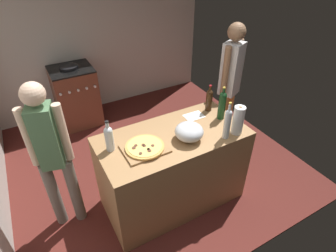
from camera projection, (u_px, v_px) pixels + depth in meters
ground_plane at (137, 155)px, 3.85m from camera, size 3.84×3.72×0.02m
kitchen_wall_rear at (89, 31)px, 4.24m from camera, size 3.84×0.10×2.60m
counter at (173, 169)px, 2.95m from camera, size 1.49×0.74×0.92m
cutting_board at (145, 148)px, 2.50m from camera, size 0.40×0.32×0.02m
pizza at (145, 147)px, 2.49m from camera, size 0.36×0.36×0.03m
mixing_bowl at (189, 132)px, 2.59m from camera, size 0.28×0.28×0.17m
paper_towel_roll at (238, 120)px, 2.63m from camera, size 0.11×0.11×0.30m
wine_bottle_green at (227, 123)px, 2.56m from camera, size 0.06×0.06×0.39m
wine_bottle_amber at (109, 137)px, 2.43m from camera, size 0.08×0.08×0.31m
wine_bottle_clear at (222, 104)px, 2.84m from camera, size 0.08×0.08×0.37m
wine_bottle_dark at (209, 99)px, 2.99m from camera, size 0.07×0.07×0.31m
recipe_sheet at (194, 116)px, 2.96m from camera, size 0.21×0.15×0.00m
stove at (76, 96)px, 4.25m from camera, size 0.61×0.61×0.96m
person_in_stripes at (52, 153)px, 2.45m from camera, size 0.35×0.24×1.62m
person_in_red at (230, 82)px, 3.42m from camera, size 0.37×0.28×1.74m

